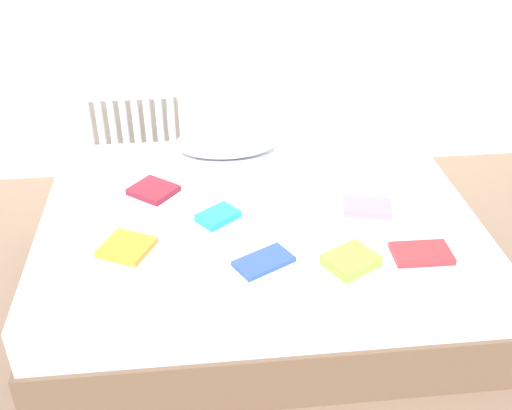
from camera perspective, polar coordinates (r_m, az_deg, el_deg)
ground_plane at (r=3.13m, az=0.10°, el=-7.94°), size 8.00×8.00×0.00m
bed at (r=2.97m, az=0.10°, el=-4.31°), size 2.00×1.50×0.50m
radiator at (r=3.96m, az=-11.57°, el=6.70°), size 0.56×0.04×0.52m
pillow at (r=3.25m, az=-2.77°, el=5.92°), size 0.54×0.27×0.15m
textbook_white at (r=2.92m, az=0.99°, el=1.34°), size 0.27×0.27×0.03m
textbook_orange at (r=2.60m, az=-11.99°, el=-3.88°), size 0.26×0.25×0.03m
textbook_blue at (r=2.48m, az=0.72°, el=-5.30°), size 0.27×0.23×0.02m
textbook_maroon at (r=2.97m, az=-9.57°, el=1.38°), size 0.26×0.26×0.03m
textbook_teal at (r=2.74m, az=-3.57°, el=-1.04°), size 0.21×0.20×0.03m
textbook_pink at (r=2.85m, az=10.39°, el=-0.20°), size 0.25×0.19×0.03m
textbook_lime at (r=2.49m, az=8.88°, el=-5.15°), size 0.25×0.24×0.05m
textbook_red at (r=2.61m, az=15.21°, el=-4.38°), size 0.24×0.16×0.03m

